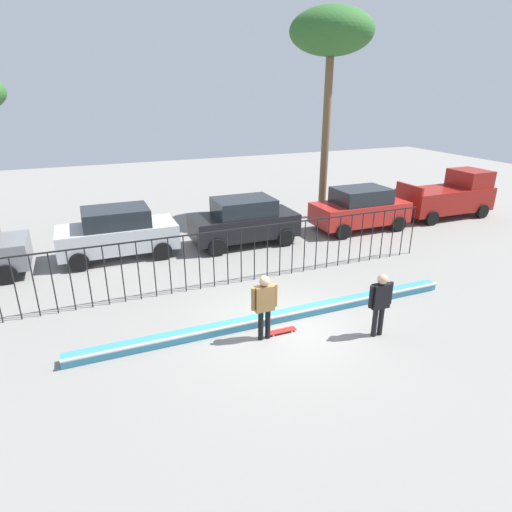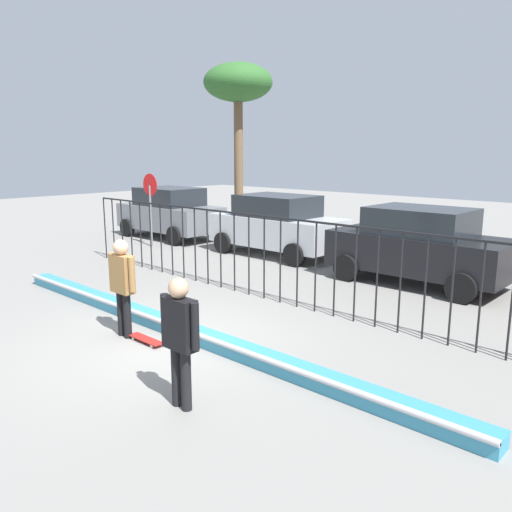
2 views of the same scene
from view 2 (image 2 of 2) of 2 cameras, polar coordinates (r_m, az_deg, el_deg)
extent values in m
plane|color=gray|center=(9.20, -10.29, -9.27)|extent=(60.00, 60.00, 0.00)
cube|color=teal|center=(9.39, -8.33, -8.04)|extent=(11.00, 0.36, 0.22)
cylinder|color=#B2B2B7|center=(9.25, -9.22, -7.66)|extent=(11.00, 0.09, 0.09)
cylinder|color=black|center=(16.36, -16.42, 3.00)|extent=(0.04, 0.04, 1.87)
cylinder|color=black|center=(15.97, -15.56, 2.84)|extent=(0.04, 0.04, 1.87)
cylinder|color=black|center=(15.58, -14.65, 2.68)|extent=(0.04, 0.04, 1.87)
cylinder|color=black|center=(15.19, -13.69, 2.51)|extent=(0.04, 0.04, 1.87)
cylinder|color=black|center=(14.81, -12.68, 2.33)|extent=(0.04, 0.04, 1.87)
cylinder|color=black|center=(14.43, -11.62, 2.14)|extent=(0.04, 0.04, 1.87)
cylinder|color=black|center=(14.06, -10.51, 1.93)|extent=(0.04, 0.04, 1.87)
cylinder|color=black|center=(13.69, -9.33, 1.72)|extent=(0.04, 0.04, 1.87)
cylinder|color=black|center=(13.33, -8.10, 1.49)|extent=(0.04, 0.04, 1.87)
cylinder|color=black|center=(12.98, -6.79, 1.25)|extent=(0.04, 0.04, 1.87)
cylinder|color=black|center=(12.63, -5.41, 1.00)|extent=(0.04, 0.04, 1.87)
cylinder|color=black|center=(12.29, -3.96, 0.73)|extent=(0.04, 0.04, 1.87)
cylinder|color=black|center=(11.96, -2.42, 0.45)|extent=(0.04, 0.04, 1.87)
cylinder|color=black|center=(11.64, -0.80, 0.15)|extent=(0.04, 0.04, 1.87)
cylinder|color=black|center=(11.33, 0.91, -0.17)|extent=(0.04, 0.04, 1.87)
cylinder|color=black|center=(11.03, 2.72, -0.50)|extent=(0.04, 0.04, 1.87)
cylinder|color=black|center=(10.75, 4.62, -0.86)|extent=(0.04, 0.04, 1.87)
cylinder|color=black|center=(10.47, 6.63, -1.23)|extent=(0.04, 0.04, 1.87)
cylinder|color=black|center=(10.21, 8.74, -1.61)|extent=(0.04, 0.04, 1.87)
cylinder|color=black|center=(9.97, 10.97, -2.02)|extent=(0.04, 0.04, 1.87)
cylinder|color=black|center=(9.74, 13.30, -2.44)|extent=(0.04, 0.04, 1.87)
cylinder|color=black|center=(9.53, 15.73, -2.88)|extent=(0.04, 0.04, 1.87)
cylinder|color=black|center=(9.34, 18.28, -3.33)|extent=(0.04, 0.04, 1.87)
cylinder|color=black|center=(9.16, 20.93, -3.79)|extent=(0.04, 0.04, 1.87)
cylinder|color=black|center=(9.01, 23.68, -4.26)|extent=(0.04, 0.04, 1.87)
cylinder|color=black|center=(8.88, 26.52, -4.73)|extent=(0.04, 0.04, 1.87)
cube|color=black|center=(10.88, 2.77, 4.22)|extent=(14.00, 0.04, 0.04)
cylinder|color=black|center=(9.51, -14.75, -6.18)|extent=(0.14, 0.14, 0.81)
cylinder|color=black|center=(9.35, -14.10, -6.44)|extent=(0.14, 0.14, 0.81)
cube|color=olive|center=(9.23, -14.66, -1.91)|extent=(0.50, 0.21, 0.67)
sphere|color=tan|center=(9.14, -14.81, 0.95)|extent=(0.27, 0.27, 0.27)
cylinder|color=olive|center=(9.48, -15.66, -1.41)|extent=(0.11, 0.11, 0.60)
cylinder|color=olive|center=(8.98, -13.63, -2.01)|extent=(0.11, 0.11, 0.60)
cube|color=#A51E19|center=(9.16, -12.14, -9.01)|extent=(0.80, 0.20, 0.02)
cylinder|color=silver|center=(9.01, -10.73, -9.55)|extent=(0.05, 0.03, 0.05)
cylinder|color=silver|center=(8.93, -11.51, -9.79)|extent=(0.05, 0.03, 0.05)
cylinder|color=silver|center=(9.42, -12.71, -8.68)|extent=(0.05, 0.03, 0.05)
cylinder|color=silver|center=(9.35, -13.48, -8.89)|extent=(0.05, 0.03, 0.05)
cylinder|color=black|center=(6.86, -8.81, -13.04)|extent=(0.13, 0.13, 0.80)
cylinder|color=black|center=(6.73, -7.77, -13.54)|extent=(0.13, 0.13, 0.80)
cube|color=black|center=(6.52, -8.48, -7.45)|extent=(0.49, 0.21, 0.66)
sphere|color=tan|center=(6.39, -8.61, -3.54)|extent=(0.26, 0.26, 0.26)
cylinder|color=black|center=(6.74, -10.08, -6.58)|extent=(0.10, 0.10, 0.59)
cylinder|color=black|center=(6.30, -6.79, -7.78)|extent=(0.10, 0.10, 0.59)
cube|color=slate|center=(19.79, -9.54, 4.29)|extent=(4.30, 1.90, 0.90)
cube|color=#1E2328|center=(19.71, -9.62, 6.54)|extent=(2.37, 1.71, 0.66)
cylinder|color=black|center=(19.35, -4.61, 2.91)|extent=(0.68, 0.22, 0.68)
cylinder|color=black|center=(18.13, -9.03, 2.22)|extent=(0.68, 0.22, 0.68)
cylinder|color=black|center=(21.57, -9.90, 3.67)|extent=(0.68, 0.22, 0.68)
cylinder|color=black|center=(20.49, -14.12, 3.08)|extent=(0.68, 0.22, 0.68)
cube|color=#B7BABF|center=(16.24, 2.34, 2.87)|extent=(4.30, 1.90, 0.90)
cube|color=#1E2328|center=(16.14, 2.36, 5.61)|extent=(2.37, 1.71, 0.66)
cylinder|color=black|center=(16.19, 8.46, 1.11)|extent=(0.68, 0.22, 0.68)
cylinder|color=black|center=(14.68, 4.26, 0.13)|extent=(0.68, 0.22, 0.68)
cylinder|color=black|center=(17.97, 0.74, 2.27)|extent=(0.68, 0.22, 0.68)
cylinder|color=black|center=(16.62, -3.65, 1.49)|extent=(0.68, 0.22, 0.68)
cube|color=black|center=(13.27, 17.60, 0.37)|extent=(4.30, 1.90, 0.90)
cube|color=#1E2328|center=(13.15, 17.80, 3.71)|extent=(2.37, 1.71, 0.66)
cylinder|color=black|center=(13.71, 24.71, -1.73)|extent=(0.68, 0.22, 0.68)
cylinder|color=black|center=(11.96, 21.84, -3.33)|extent=(0.68, 0.22, 0.68)
cylinder|color=black|center=(14.83, 13.97, -0.06)|extent=(0.68, 0.22, 0.68)
cylinder|color=black|center=(13.23, 9.98, -1.28)|extent=(0.68, 0.22, 0.68)
cylinder|color=slate|center=(18.04, -11.60, 4.35)|extent=(0.07, 0.07, 2.10)
cylinder|color=red|center=(17.95, -11.69, 7.75)|extent=(0.76, 0.02, 0.76)
cylinder|color=brown|center=(21.09, -1.95, 9.74)|extent=(0.36, 0.36, 5.14)
ellipsoid|color=#2D6028|center=(21.25, -2.01, 18.73)|extent=(2.72, 2.72, 1.50)
camera|label=1|loc=(12.40, -69.14, 17.16)|focal=30.16mm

